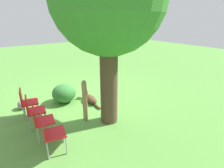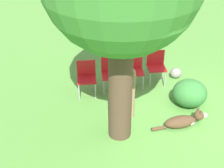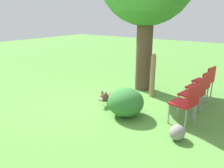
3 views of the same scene
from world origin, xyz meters
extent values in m
plane|color=#56933D|center=(0.00, 0.00, 0.00)|extent=(30.00, 30.00, 0.00)
cylinder|color=#4C3828|center=(0.21, 1.57, 1.18)|extent=(0.45, 0.45, 2.37)
ellipsoid|color=#513823|center=(0.09, 0.30, 0.12)|extent=(0.32, 0.70, 0.24)
ellipsoid|color=silver|center=(0.08, 0.12, 0.11)|extent=(0.26, 0.25, 0.14)
sphere|color=#513823|center=(0.07, -0.10, 0.21)|extent=(0.22, 0.22, 0.21)
cylinder|color=silver|center=(0.07, -0.22, 0.19)|extent=(0.09, 0.10, 0.09)
cone|color=#513823|center=(0.13, -0.10, 0.34)|extent=(0.07, 0.07, 0.10)
cone|color=#513823|center=(0.02, -0.10, 0.34)|extent=(0.07, 0.07, 0.10)
cylinder|color=#513823|center=(0.10, 0.77, 0.04)|extent=(0.08, 0.31, 0.07)
cylinder|color=#937551|center=(0.71, 1.15, 0.54)|extent=(0.13, 0.13, 1.07)
sphere|color=#937551|center=(0.71, 1.15, 1.09)|extent=(0.12, 0.12, 0.12)
cube|color=red|center=(1.88, 0.09, 0.44)|extent=(0.49, 0.51, 0.04)
cube|color=red|center=(2.07, 0.05, 0.64)|extent=(0.11, 0.44, 0.38)
cylinder|color=#99999E|center=(1.66, -0.07, 0.21)|extent=(0.03, 0.03, 0.42)
cylinder|color=#99999E|center=(1.73, 0.31, 0.21)|extent=(0.03, 0.03, 0.42)
cylinder|color=#99999E|center=(2.02, -0.13, 0.21)|extent=(0.03, 0.03, 0.42)
cylinder|color=#99999E|center=(2.09, 0.24, 0.21)|extent=(0.03, 0.03, 0.42)
cube|color=red|center=(1.85, 0.69, 0.44)|extent=(0.49, 0.51, 0.04)
cube|color=red|center=(2.04, 0.65, 0.64)|extent=(0.11, 0.44, 0.38)
cylinder|color=#99999E|center=(1.64, 0.53, 0.21)|extent=(0.03, 0.03, 0.42)
cylinder|color=#99999E|center=(1.70, 0.91, 0.21)|extent=(0.03, 0.03, 0.42)
cylinder|color=#99999E|center=(1.99, 0.47, 0.21)|extent=(0.03, 0.03, 0.42)
cylinder|color=#99999E|center=(2.06, 0.84, 0.21)|extent=(0.03, 0.03, 0.42)
cube|color=red|center=(1.82, 1.29, 0.44)|extent=(0.49, 0.51, 0.04)
cube|color=red|center=(2.01, 1.25, 0.64)|extent=(0.11, 0.44, 0.38)
cylinder|color=#99999E|center=(1.61, 1.13, 0.21)|extent=(0.03, 0.03, 0.42)
cylinder|color=#99999E|center=(1.68, 1.51, 0.21)|extent=(0.03, 0.03, 0.42)
cylinder|color=#99999E|center=(1.96, 1.07, 0.21)|extent=(0.03, 0.03, 0.42)
cylinder|color=#99999E|center=(2.03, 1.44, 0.21)|extent=(0.03, 0.03, 0.42)
cube|color=red|center=(1.79, 1.89, 0.44)|extent=(0.49, 0.51, 0.04)
cube|color=red|center=(1.98, 1.85, 0.64)|extent=(0.11, 0.44, 0.38)
cylinder|color=#99999E|center=(1.58, 1.73, 0.21)|extent=(0.03, 0.03, 0.42)
cylinder|color=#99999E|center=(1.65, 2.11, 0.21)|extent=(0.03, 0.03, 0.42)
cylinder|color=#99999E|center=(1.93, 1.67, 0.21)|extent=(0.03, 0.03, 0.42)
cylinder|color=#99999E|center=(2.00, 2.04, 0.21)|extent=(0.03, 0.03, 0.42)
ellipsoid|color=gray|center=(2.01, -0.54, 0.13)|extent=(0.27, 0.31, 0.27)
ellipsoid|color=#337533|center=(0.77, -0.24, 0.31)|extent=(0.77, 0.77, 0.61)
camera|label=1|loc=(2.58, 4.99, 2.64)|focal=28.00mm
camera|label=2|loc=(-4.44, 3.07, 4.01)|focal=50.00mm
camera|label=3|loc=(3.05, -3.92, 2.07)|focal=35.00mm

